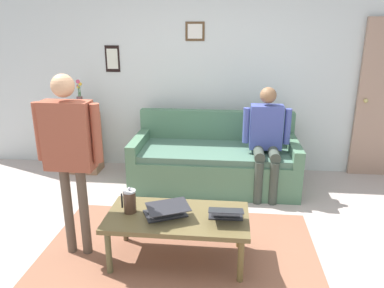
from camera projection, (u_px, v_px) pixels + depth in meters
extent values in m
plane|color=#B1A19A|center=(187.00, 253.00, 3.33)|extent=(7.68, 7.68, 0.00)
cube|color=#8D5A43|center=(176.00, 265.00, 3.15)|extent=(2.45, 2.00, 0.01)
cube|color=silver|center=(205.00, 72.00, 5.00)|extent=(7.04, 0.10, 2.70)
cube|color=#523A22|center=(195.00, 31.00, 4.81)|extent=(0.25, 0.02, 0.24)
cube|color=silver|center=(195.00, 31.00, 4.80)|extent=(0.19, 0.00, 0.18)
cube|color=black|center=(113.00, 59.00, 5.03)|extent=(0.20, 0.02, 0.35)
cube|color=silver|center=(112.00, 59.00, 5.02)|extent=(0.15, 0.00, 0.27)
sphere|color=tan|center=(366.00, 101.00, 4.77)|extent=(0.06, 0.06, 0.06)
cube|color=#4E775A|center=(214.00, 169.00, 4.69)|extent=(2.02, 0.94, 0.42)
cube|color=#4A6E5C|center=(215.00, 151.00, 4.59)|extent=(1.78, 0.86, 0.08)
cube|color=#4E775A|center=(216.00, 128.00, 4.93)|extent=(2.02, 0.14, 0.46)
cube|color=#4E775A|center=(293.00, 149.00, 4.50)|extent=(0.12, 0.94, 0.20)
cube|color=#4E775A|center=(140.00, 144.00, 4.69)|extent=(0.12, 0.94, 0.20)
cube|color=brown|center=(177.00, 217.00, 3.12)|extent=(1.20, 0.62, 0.04)
cylinder|color=brown|center=(241.00, 260.00, 2.91)|extent=(0.05, 0.05, 0.39)
cylinder|color=brown|center=(109.00, 252.00, 3.01)|extent=(0.05, 0.05, 0.39)
cylinder|color=brown|center=(240.00, 228.00, 3.37)|extent=(0.05, 0.05, 0.39)
cylinder|color=brown|center=(125.00, 222.00, 3.47)|extent=(0.05, 0.05, 0.39)
cube|color=#28282D|center=(165.00, 213.00, 3.13)|extent=(0.40, 0.35, 0.01)
cube|color=black|center=(166.00, 214.00, 3.12)|extent=(0.31, 0.24, 0.00)
cube|color=#28282D|center=(168.00, 207.00, 3.01)|extent=(0.40, 0.33, 0.03)
cube|color=black|center=(168.00, 207.00, 3.02)|extent=(0.36, 0.30, 0.03)
cube|color=#28282D|center=(226.00, 214.00, 3.13)|extent=(0.29, 0.21, 0.01)
cube|color=black|center=(226.00, 214.00, 3.11)|extent=(0.24, 0.13, 0.00)
cube|color=#28282D|center=(226.00, 211.00, 2.98)|extent=(0.29, 0.19, 0.05)
cube|color=black|center=(226.00, 210.00, 2.98)|extent=(0.26, 0.17, 0.05)
cylinder|color=#4C3323|center=(130.00, 202.00, 3.14)|extent=(0.11, 0.11, 0.19)
cylinder|color=#B7B7BC|center=(129.00, 191.00, 3.11)|extent=(0.11, 0.11, 0.02)
sphere|color=#B2B2B7|center=(129.00, 189.00, 3.10)|extent=(0.03, 0.03, 0.03)
cube|color=black|center=(122.00, 201.00, 3.15)|extent=(0.01, 0.01, 0.13)
cube|color=#97674A|center=(84.00, 143.00, 5.09)|extent=(0.42, 0.32, 0.82)
cylinder|color=brown|center=(80.00, 105.00, 4.93)|extent=(0.08, 0.08, 0.23)
cylinder|color=#3D7038|center=(78.00, 91.00, 4.88)|extent=(0.01, 0.02, 0.14)
sphere|color=#E5576F|center=(77.00, 86.00, 4.86)|extent=(0.03, 0.03, 0.03)
cylinder|color=#3D7038|center=(80.00, 90.00, 4.87)|extent=(0.01, 0.02, 0.17)
sphere|color=gold|center=(80.00, 84.00, 4.84)|extent=(0.04, 0.04, 0.04)
cylinder|color=#3D7038|center=(79.00, 92.00, 4.89)|extent=(0.02, 0.01, 0.13)
sphere|color=yellow|center=(78.00, 87.00, 4.87)|extent=(0.05, 0.05, 0.05)
cylinder|color=#3D7038|center=(79.00, 89.00, 4.85)|extent=(0.02, 0.01, 0.20)
sphere|color=#D54867|center=(78.00, 82.00, 4.81)|extent=(0.05, 0.05, 0.05)
cylinder|color=#3D7038|center=(80.00, 91.00, 4.88)|extent=(0.02, 0.02, 0.14)
sphere|color=silver|center=(80.00, 86.00, 4.87)|extent=(0.05, 0.05, 0.05)
cylinder|color=brown|center=(68.00, 211.00, 3.24)|extent=(0.08, 0.08, 0.81)
cylinder|color=brown|center=(84.00, 212.00, 3.22)|extent=(0.08, 0.08, 0.81)
cube|color=brown|center=(68.00, 136.00, 3.02)|extent=(0.41, 0.18, 0.57)
cylinder|color=brown|center=(40.00, 131.00, 3.04)|extent=(0.08, 0.08, 0.49)
cylinder|color=brown|center=(96.00, 133.00, 2.98)|extent=(0.08, 0.08, 0.49)
sphere|color=tan|center=(63.00, 86.00, 2.89)|extent=(0.19, 0.19, 0.19)
cylinder|color=#3B443B|center=(274.00, 184.00, 4.17)|extent=(0.10, 0.10, 0.50)
cylinder|color=#3B443B|center=(258.00, 183.00, 4.19)|extent=(0.10, 0.10, 0.50)
cylinder|color=#3B443B|center=(274.00, 153.00, 4.25)|extent=(0.12, 0.40, 0.12)
cylinder|color=#3B443B|center=(259.00, 153.00, 4.27)|extent=(0.12, 0.40, 0.12)
cube|color=#424E9C|center=(266.00, 127.00, 4.35)|extent=(0.37, 0.20, 0.52)
cylinder|color=#424E9C|center=(288.00, 127.00, 4.27)|extent=(0.08, 0.08, 0.42)
cylinder|color=#424E9C|center=(246.00, 125.00, 4.32)|extent=(0.08, 0.08, 0.42)
sphere|color=#876041|center=(268.00, 95.00, 4.24)|extent=(0.19, 0.19, 0.19)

